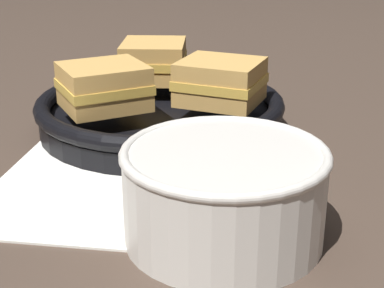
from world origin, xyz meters
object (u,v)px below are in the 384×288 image
(skillet, at_px, (160,113))
(sandwich_near_left, at_px, (154,61))
(soup_bowl, at_px, (224,188))
(sandwich_near_right, at_px, (104,86))
(spoon, at_px, (162,176))
(sandwich_far_left, at_px, (220,82))

(skillet, xyz_separation_m, sandwich_near_left, (-0.03, 0.06, 0.04))
(soup_bowl, distance_m, sandwich_near_right, 0.23)
(sandwich_near_left, bearing_deg, soup_bowl, -56.91)
(spoon, xyz_separation_m, sandwich_near_left, (-0.09, 0.20, 0.06))
(soup_bowl, height_order, spoon, soup_bowl)
(soup_bowl, relative_size, spoon, 1.06)
(sandwich_near_left, bearing_deg, sandwich_far_left, -31.14)
(spoon, xyz_separation_m, skillet, (-0.06, 0.13, 0.01))
(spoon, height_order, sandwich_near_left, sandwich_near_left)
(soup_bowl, bearing_deg, sandwich_far_left, 108.44)
(spoon, relative_size, sandwich_near_right, 1.28)
(sandwich_near_right, xyz_separation_m, sandwich_far_left, (0.11, 0.06, 0.00))
(spoon, height_order, sandwich_near_right, sandwich_near_right)
(skillet, bearing_deg, sandwich_far_left, -1.14)
(skillet, height_order, sandwich_far_left, sandwich_far_left)
(spoon, height_order, skillet, skillet)
(soup_bowl, xyz_separation_m, sandwich_near_right, (-0.18, 0.14, 0.02))
(soup_bowl, relative_size, sandwich_near_left, 1.48)
(sandwich_near_right, relative_size, sandwich_far_left, 1.30)
(skillet, distance_m, sandwich_near_right, 0.08)
(sandwich_near_right, bearing_deg, soup_bowl, -38.98)
(skillet, bearing_deg, spoon, -66.63)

